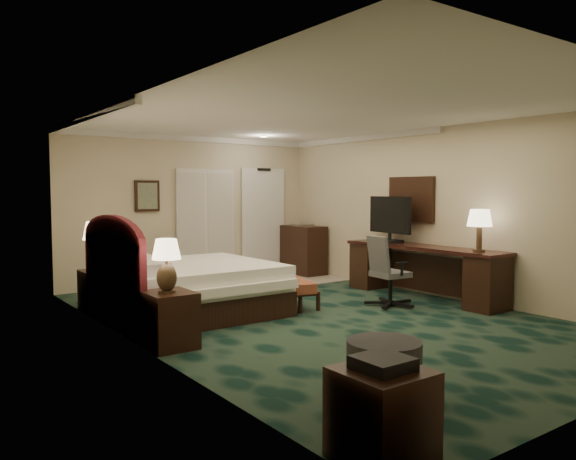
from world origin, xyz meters
TOP-DOWN VIEW (x-y plane):
  - floor at (0.00, 0.00)m, footprint 5.00×7.50m
  - ceiling at (0.00, 0.00)m, footprint 5.00×7.50m
  - wall_back at (0.00, 3.75)m, footprint 5.00×0.00m
  - wall_left at (-2.50, 0.00)m, footprint 0.00×7.50m
  - wall_right at (2.50, 0.00)m, footprint 0.00×7.50m
  - crown_molding at (0.00, 0.00)m, footprint 5.00×7.50m
  - tile_patch at (0.90, 2.90)m, footprint 3.20×1.70m
  - headboard at (-2.44, 1.00)m, footprint 0.12×2.00m
  - entry_door at (1.55, 3.72)m, footprint 1.02×0.06m
  - closet_doors at (0.25, 3.71)m, footprint 1.20×0.06m
  - wall_art at (-0.90, 3.71)m, footprint 0.45×0.06m
  - wall_mirror at (2.46, 0.60)m, footprint 0.05×0.95m
  - bed at (-1.31, 1.20)m, footprint 2.17×2.02m
  - nightstand_near at (-2.24, -0.20)m, footprint 0.48×0.56m
  - nightstand_far at (-2.25, 2.19)m, footprint 0.45×0.52m
  - lamp_near at (-2.28, -0.23)m, footprint 0.39×0.39m
  - lamp_far at (-2.25, 2.25)m, footprint 0.43×0.43m
  - bed_bench at (0.09, 0.82)m, footprint 0.73×1.28m
  - ottoman at (-1.37, -2.54)m, footprint 0.64×0.64m
  - side_table at (-2.20, -3.34)m, footprint 0.53×0.53m
  - desk at (2.17, 0.09)m, footprint 0.62×2.86m
  - tv at (2.18, 0.81)m, footprint 0.20×0.99m
  - desk_lamp at (2.18, -0.93)m, footprint 0.42×0.42m
  - desk_chair at (1.29, -0.06)m, footprint 0.66×0.63m
  - minibar at (2.19, 3.20)m, footprint 0.52×0.93m

SIDE VIEW (x-z plane):
  - floor at x=0.00m, z-range 0.00..0.00m
  - tile_patch at x=0.90m, z-range 0.00..0.01m
  - bed_bench at x=0.09m, z-range 0.00..0.41m
  - ottoman at x=-1.37m, z-range 0.00..0.45m
  - nightstand_far at x=-2.25m, z-range 0.00..0.57m
  - side_table at x=-2.20m, z-range 0.00..0.58m
  - nightstand_near at x=-2.24m, z-range 0.00..0.61m
  - bed at x=-1.31m, z-range 0.00..0.69m
  - desk at x=2.17m, z-range 0.00..0.82m
  - minibar at x=2.19m, z-range 0.00..0.98m
  - desk_chair at x=1.29m, z-range 0.00..1.04m
  - headboard at x=-2.44m, z-range 0.00..1.40m
  - lamp_near at x=-2.28m, z-range 0.61..1.18m
  - lamp_far at x=-2.25m, z-range 0.57..1.26m
  - entry_door at x=1.55m, z-range -0.04..2.14m
  - closet_doors at x=0.25m, z-range 0.00..2.10m
  - desk_lamp at x=2.18m, z-range 0.82..1.44m
  - tv at x=2.18m, z-range 0.82..1.60m
  - wall_back at x=0.00m, z-range 0.00..2.70m
  - wall_left at x=-2.50m, z-range 0.00..2.70m
  - wall_right at x=2.50m, z-range 0.00..2.70m
  - wall_mirror at x=2.46m, z-range 1.18..1.93m
  - wall_art at x=-0.90m, z-range 1.33..1.88m
  - crown_molding at x=0.00m, z-range 2.60..2.70m
  - ceiling at x=0.00m, z-range 2.70..2.70m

